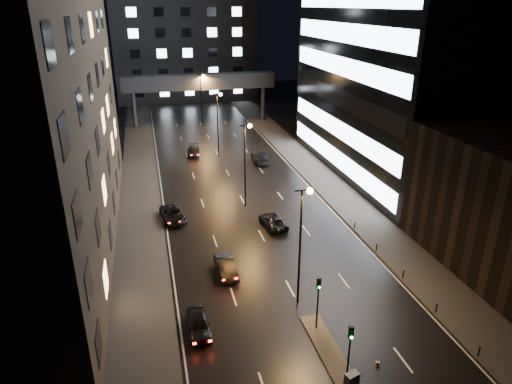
% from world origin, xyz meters
% --- Properties ---
extents(ground, '(160.00, 160.00, 0.00)m').
position_xyz_m(ground, '(0.00, 40.00, 0.00)').
color(ground, black).
rests_on(ground, ground).
extents(sidewalk_left, '(5.00, 110.00, 0.15)m').
position_xyz_m(sidewalk_left, '(-12.50, 35.00, 0.07)').
color(sidewalk_left, '#383533').
rests_on(sidewalk_left, ground).
extents(sidewalk_right, '(5.00, 110.00, 0.15)m').
position_xyz_m(sidewalk_right, '(12.50, 35.00, 0.07)').
color(sidewalk_right, '#383533').
rests_on(sidewalk_right, ground).
extents(building_left, '(15.00, 48.00, 40.00)m').
position_xyz_m(building_left, '(-22.50, 24.00, 20.00)').
color(building_left, '#2D2319').
rests_on(building_left, ground).
extents(building_right_low, '(10.00, 18.00, 12.00)m').
position_xyz_m(building_right_low, '(20.00, 9.00, 6.00)').
color(building_right_low, black).
rests_on(building_right_low, ground).
extents(building_right_glass, '(20.00, 36.00, 45.00)m').
position_xyz_m(building_right_glass, '(25.00, 36.00, 22.50)').
color(building_right_glass, black).
rests_on(building_right_glass, ground).
extents(building_far, '(34.00, 14.00, 25.00)m').
position_xyz_m(building_far, '(0.00, 98.00, 12.50)').
color(building_far, '#333335').
rests_on(building_far, ground).
extents(skybridge, '(30.00, 3.00, 10.00)m').
position_xyz_m(skybridge, '(0.00, 70.00, 8.34)').
color(skybridge, '#333335').
rests_on(skybridge, ground).
extents(median_island, '(1.60, 8.00, 0.15)m').
position_xyz_m(median_island, '(0.30, 2.00, 0.07)').
color(median_island, '#383533').
rests_on(median_island, ground).
extents(traffic_signal_near, '(0.28, 0.34, 4.40)m').
position_xyz_m(traffic_signal_near, '(0.30, 4.49, 3.09)').
color(traffic_signal_near, black).
rests_on(traffic_signal_near, median_island).
extents(traffic_signal_far, '(0.28, 0.34, 4.40)m').
position_xyz_m(traffic_signal_far, '(0.30, -1.01, 3.09)').
color(traffic_signal_far, black).
rests_on(traffic_signal_far, median_island).
extents(bollard_row, '(0.12, 25.12, 0.90)m').
position_xyz_m(bollard_row, '(10.20, 6.50, 0.45)').
color(bollard_row, black).
rests_on(bollard_row, ground).
extents(streetlight_near, '(1.45, 0.50, 10.15)m').
position_xyz_m(streetlight_near, '(0.16, 8.00, 6.50)').
color(streetlight_near, black).
rests_on(streetlight_near, ground).
extents(streetlight_mid_a, '(1.45, 0.50, 10.15)m').
position_xyz_m(streetlight_mid_a, '(0.16, 28.00, 6.50)').
color(streetlight_mid_a, black).
rests_on(streetlight_mid_a, ground).
extents(streetlight_mid_b, '(1.45, 0.50, 10.15)m').
position_xyz_m(streetlight_mid_b, '(0.16, 48.00, 6.50)').
color(streetlight_mid_b, black).
rests_on(streetlight_mid_b, ground).
extents(streetlight_far, '(1.45, 0.50, 10.15)m').
position_xyz_m(streetlight_far, '(0.16, 68.00, 6.50)').
color(streetlight_far, black).
rests_on(streetlight_far, ground).
extents(car_away_a, '(1.73, 4.00, 1.34)m').
position_xyz_m(car_away_a, '(-8.35, 6.32, 0.67)').
color(car_away_a, black).
rests_on(car_away_a, ground).
extents(car_away_b, '(1.73, 4.45, 1.45)m').
position_xyz_m(car_away_b, '(-4.98, 13.69, 0.72)').
color(car_away_b, black).
rests_on(car_away_b, ground).
extents(car_away_c, '(3.04, 5.39, 1.42)m').
position_xyz_m(car_away_c, '(-8.85, 25.98, 0.71)').
color(car_away_c, black).
rests_on(car_away_c, ground).
extents(car_away_d, '(2.47, 4.89, 1.36)m').
position_xyz_m(car_away_d, '(-3.89, 49.44, 0.68)').
color(car_away_d, black).
rests_on(car_away_d, ground).
extents(car_toward_a, '(2.66, 4.88, 1.30)m').
position_xyz_m(car_toward_a, '(1.75, 21.87, 0.65)').
color(car_toward_a, black).
rests_on(car_toward_a, ground).
extents(car_toward_b, '(2.65, 5.60, 1.58)m').
position_xyz_m(car_toward_b, '(5.80, 43.54, 0.79)').
color(car_toward_b, black).
rests_on(car_toward_b, ground).
extents(utility_cabinet, '(1.00, 0.79, 1.31)m').
position_xyz_m(utility_cabinet, '(0.30, -1.70, 0.80)').
color(utility_cabinet, '#535355').
rests_on(utility_cabinet, median_island).
extents(cone_b, '(0.41, 0.41, 0.50)m').
position_xyz_m(cone_b, '(3.00, -0.07, 0.25)').
color(cone_b, '#FC3F0D').
rests_on(cone_b, ground).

